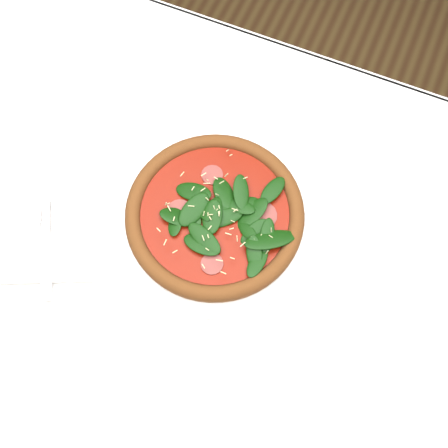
% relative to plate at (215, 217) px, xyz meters
% --- Properties ---
extents(ground, '(6.00, 6.00, 0.00)m').
position_rel_plate_xyz_m(ground, '(0.01, -0.04, -0.76)').
color(ground, brown).
rests_on(ground, ground).
extents(dining_table, '(1.21, 0.81, 0.75)m').
position_rel_plate_xyz_m(dining_table, '(0.01, -0.04, -0.11)').
color(dining_table, white).
rests_on(dining_table, ground).
extents(plate, '(0.31, 0.31, 0.01)m').
position_rel_plate_xyz_m(plate, '(0.00, 0.00, 0.00)').
color(plate, white).
rests_on(plate, dining_table).
extents(pizza, '(0.28, 0.28, 0.03)m').
position_rel_plate_xyz_m(pizza, '(-0.00, 0.00, 0.02)').
color(pizza, brown).
rests_on(pizza, plate).
extents(napkin, '(0.15, 0.12, 0.01)m').
position_rel_plate_xyz_m(napkin, '(-0.20, -0.16, -0.00)').
color(napkin, white).
rests_on(napkin, dining_table).
extents(fork, '(0.10, 0.14, 0.00)m').
position_rel_plate_xyz_m(fork, '(-0.21, -0.14, 0.01)').
color(fork, silver).
rests_on(fork, napkin).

